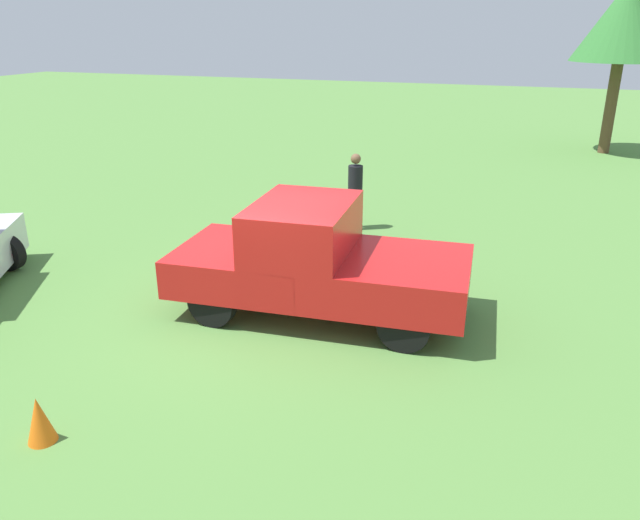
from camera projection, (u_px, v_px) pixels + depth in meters
ground_plane at (261, 319)px, 9.68m from camera, size 80.00×80.00×0.00m
pickup_truck at (313, 258)px, 9.59m from camera, size 4.68×2.31×1.80m
person_bystander at (355, 187)px, 13.56m from camera, size 0.43×0.43×1.69m
tree_back_right at (625, 22)px, 20.37m from camera, size 3.21×3.21×5.67m
traffic_cone at (39, 420)px, 6.77m from camera, size 0.32×0.32×0.55m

